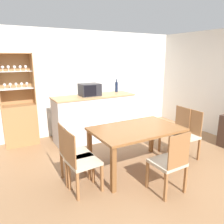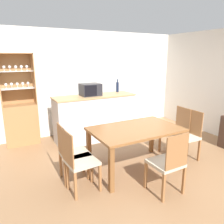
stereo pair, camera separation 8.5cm
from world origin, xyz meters
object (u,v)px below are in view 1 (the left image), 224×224
object	(u,v)px
dining_chair_head_near	(170,162)
microwave	(90,90)
dining_chair_side_left_far	(73,153)
dining_chair_side_left_near	(80,161)
display_cabinet	(20,118)
dining_table	(136,133)
dining_chair_side_right_near	(187,135)
dining_chair_side_right_far	(176,131)
wine_bottle	(116,87)

from	to	relation	value
dining_chair_head_near	microwave	xyz separation A→B (m)	(-0.12, 2.48, 0.72)
dining_chair_side_left_far	dining_chair_head_near	size ratio (longest dim) A/B	1.00
dining_chair_side_left_far	dining_chair_side_left_near	world-z (taller)	same
display_cabinet	dining_chair_head_near	xyz separation A→B (m)	(1.59, -2.97, -0.13)
microwave	dining_table	bearing A→B (deg)	-86.08
dining_table	dining_chair_side_left_near	bearing A→B (deg)	-172.34
dining_chair_side_right_near	dining_chair_side_right_far	distance (m)	0.28
dining_chair_side_right_near	dining_chair_side_left_far	size ratio (longest dim) A/B	1.00
dining_chair_side_right_far	display_cabinet	bearing A→B (deg)	56.79
dining_chair_side_right_near	dining_chair_side_left_far	world-z (taller)	same
dining_chair_side_right_near	dining_chair_side_right_far	size ratio (longest dim) A/B	1.00
dining_table	dining_chair_side_right_near	bearing A→B (deg)	-7.56
wine_bottle	dining_chair_head_near	bearing A→B (deg)	-104.57
display_cabinet	dining_chair_side_left_near	xyz separation A→B (m)	(0.50, -2.31, -0.13)
dining_chair_side_right_far	dining_chair_side_left_far	bearing A→B (deg)	93.77
dining_chair_side_right_far	dining_chair_side_left_near	bearing A→B (deg)	101.37
display_cabinet	wine_bottle	size ratio (longest dim) A/B	6.17
dining_chair_head_near	display_cabinet	bearing A→B (deg)	116.99
dining_chair_head_near	dining_chair_side_left_far	bearing A→B (deg)	137.66
display_cabinet	dining_chair_head_near	distance (m)	3.37
dining_chair_side_left_far	wine_bottle	size ratio (longest dim) A/B	2.91
microwave	dining_chair_side_left_far	bearing A→B (deg)	-122.51
dining_chair_side_right_near	microwave	size ratio (longest dim) A/B	2.09
dining_chair_side_left_far	dining_chair_head_near	xyz separation A→B (m)	(1.09, -0.95, 0.00)
dining_chair_side_right_near	microwave	distance (m)	2.29
display_cabinet	dining_chair_side_left_near	world-z (taller)	display_cabinet
dining_chair_side_right_near	dining_chair_side_left_far	xyz separation A→B (m)	(-2.17, 0.29, 0.00)
dining_chair_side_left_near	display_cabinet	bearing A→B (deg)	-171.71
dining_chair_side_right_near	dining_chair_side_left_near	size ratio (longest dim) A/B	1.00
dining_chair_side_right_near	dining_chair_head_near	world-z (taller)	same
dining_chair_side_right_near	dining_chair_side_left_near	distance (m)	2.17
display_cabinet	dining_chair_side_right_far	bearing A→B (deg)	-37.09
dining_chair_side_right_near	microwave	xyz separation A→B (m)	(-1.20, 1.81, 0.72)
dining_chair_side_right_near	dining_table	bearing A→B (deg)	84.20
dining_table	microwave	world-z (taller)	microwave
display_cabinet	microwave	bearing A→B (deg)	-18.50
dining_chair_head_near	dining_chair_side_left_near	bearing A→B (deg)	147.52
dining_table	display_cabinet	bearing A→B (deg)	126.31
dining_chair_side_right_near	dining_chair_side_left_near	bearing A→B (deg)	91.81
display_cabinet	dining_table	distance (m)	2.68
dining_chair_side_right_near	wine_bottle	distance (m)	2.13
dining_table	dining_chair_side_right_far	distance (m)	1.11
microwave	wine_bottle	world-z (taller)	wine_bottle
dining_chair_side_left_near	dining_chair_side_right_far	world-z (taller)	same
dining_chair_side_left_far	microwave	world-z (taller)	microwave
display_cabinet	dining_chair_side_left_far	distance (m)	2.08
dining_table	dining_chair_side_right_far	size ratio (longest dim) A/B	1.60
display_cabinet	dining_chair_side_left_far	world-z (taller)	display_cabinet
dining_table	dining_chair_side_right_near	xyz separation A→B (m)	(1.09, -0.14, -0.18)
dining_table	microwave	size ratio (longest dim) A/B	3.36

